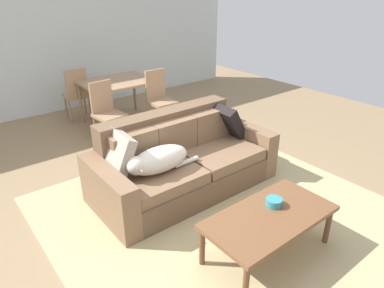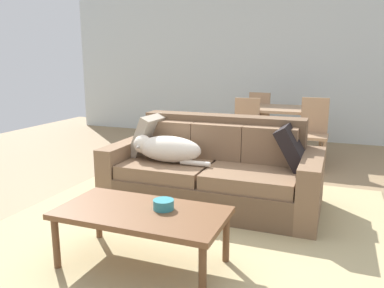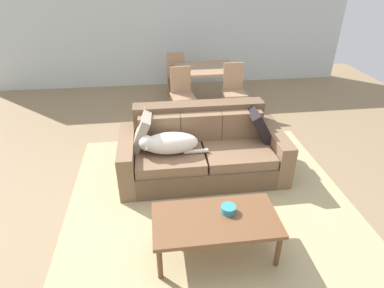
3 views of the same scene
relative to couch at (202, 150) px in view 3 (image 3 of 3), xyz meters
The scene contains 13 objects.
ground_plane 0.52m from the couch, 122.23° to the right, with size 10.00×10.00×0.00m, color #937855.
back_partition 3.81m from the couch, 93.32° to the left, with size 8.00×0.12×2.70m, color silver.
area_rug 0.76m from the couch, 90.01° to the right, with size 3.33×3.30×0.01m, color tan.
couch is the anchor object (origin of this frame).
dog_on_left_cushion 0.55m from the couch, 157.45° to the right, with size 0.84×0.31×0.26m.
throw_pillow_by_left_arm 0.84m from the couch, behind, with size 0.11×0.46×0.46m, color #AEA08C.
throw_pillow_by_right_arm 0.83m from the couch, ahead, with size 0.12×0.44×0.44m, color black.
coffee_table 1.40m from the couch, 93.48° to the right, with size 1.19×0.61×0.42m.
bowl_on_coffee_table 1.33m from the couch, 87.76° to the right, with size 0.15×0.15×0.07m, color teal.
dining_table 2.40m from the couch, 79.69° to the left, with size 1.15×0.91×0.74m.
dining_chair_near_left 1.77m from the couch, 92.73° to the left, with size 0.44×0.44×0.92m.
dining_chair_near_right 1.94m from the couch, 63.93° to the left, with size 0.40×0.40×0.96m.
dining_chair_far_left 2.91m from the couch, 91.71° to the left, with size 0.45×0.45×0.92m.
Camera 3 is at (-0.38, -3.26, 2.54)m, focal length 30.06 mm.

